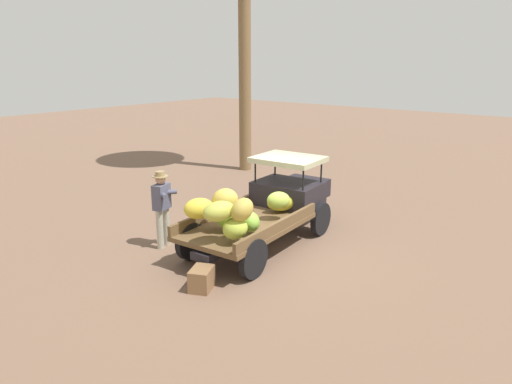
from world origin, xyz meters
The scene contains 4 objects.
ground_plane centered at (0.00, 0.00, 0.00)m, with size 60.00×60.00×0.00m, color brown.
truck centered at (0.02, 0.30, 0.90)m, with size 4.54×1.99×1.84m.
farmer centered at (-1.54, 1.97, 0.99)m, with size 0.54×0.50×1.73m.
wooden_crate centered at (-2.47, -0.14, 0.20)m, with size 0.50×0.37×0.41m, color brown.
Camera 1 is at (-7.93, -5.75, 4.06)m, focal length 32.97 mm.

